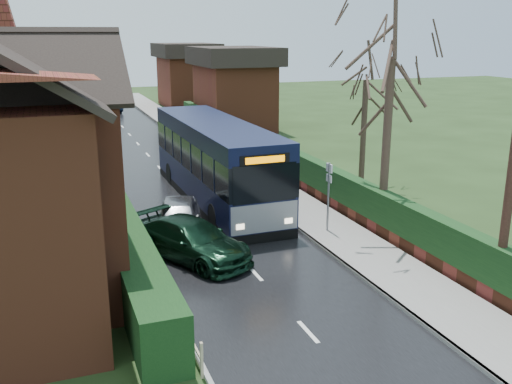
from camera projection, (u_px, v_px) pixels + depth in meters
name	position (u px, v px, depth m)	size (l,w,h in m)	color
ground	(279.00, 300.00, 16.80)	(140.00, 140.00, 0.00)	#2B451D
road	(194.00, 206.00, 25.82)	(6.00, 100.00, 0.02)	black
pavement	(281.00, 196.00, 27.23)	(2.50, 100.00, 0.14)	slate
kerb_right	(257.00, 198.00, 26.83)	(0.12, 100.00, 0.14)	gray
kerb_left	(126.00, 213.00, 24.79)	(0.12, 100.00, 0.10)	gray
front_hedge	(120.00, 236.00, 19.79)	(1.20, 16.00, 1.60)	black
picket_fence	(143.00, 243.00, 20.14)	(0.10, 16.00, 0.90)	tan
right_wall_hedge	(311.00, 174.00, 27.49)	(0.60, 50.00, 1.80)	brown
bus	(216.00, 162.00, 26.27)	(2.95, 12.23, 3.70)	black
car_silver	(179.00, 218.00, 21.97)	(1.70, 4.23, 1.44)	#A8A9AD
car_green	(192.00, 240.00, 19.69)	(1.95, 4.80, 1.39)	black
car_distant	(111.00, 105.00, 56.28)	(1.37, 3.92, 1.29)	black
bus_stop_sign	(329.00, 187.00, 21.87)	(0.08, 0.43, 2.84)	slate
telegraph_pole	(511.00, 178.00, 15.52)	(0.46, 0.92, 7.50)	black
tree_right_near	(392.00, 46.00, 20.48)	(4.42, 4.42, 9.55)	#3A2A22
tree_right_far	(367.00, 72.00, 27.87)	(3.97, 3.97, 7.67)	#362820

